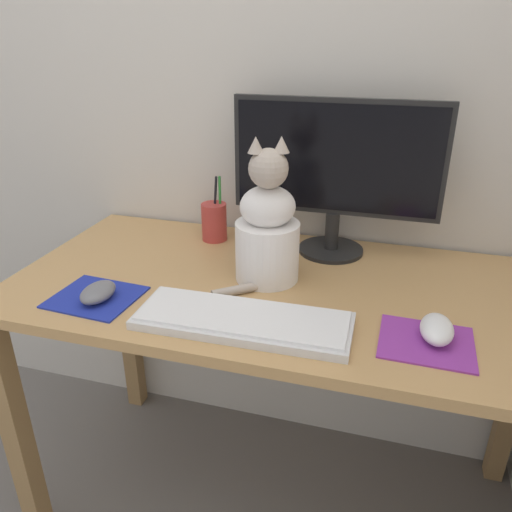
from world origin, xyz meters
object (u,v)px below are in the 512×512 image
object	(u,v)px
cat	(267,229)
pen_cup	(214,221)
computer_mouse_left	(98,292)
computer_mouse_right	(437,329)
keyboard	(243,320)
monitor	(336,169)

from	to	relation	value
cat	pen_cup	world-z (taller)	cat
computer_mouse_left	computer_mouse_right	size ratio (longest dim) A/B	0.94
cat	keyboard	bearing A→B (deg)	-107.14
monitor	keyboard	distance (m)	0.47
computer_mouse_left	cat	bearing A→B (deg)	32.25
cat	computer_mouse_left	bearing A→B (deg)	-166.77
keyboard	pen_cup	distance (m)	0.46
keyboard	pen_cup	bearing A→B (deg)	116.41
computer_mouse_left	pen_cup	world-z (taller)	pen_cup
monitor	keyboard	size ratio (longest dim) A/B	1.20
keyboard	computer_mouse_right	world-z (taller)	computer_mouse_right
computer_mouse_left	computer_mouse_right	distance (m)	0.70
monitor	pen_cup	size ratio (longest dim) A/B	2.86
monitor	cat	size ratio (longest dim) A/B	1.55
computer_mouse_left	cat	world-z (taller)	cat
keyboard	cat	size ratio (longest dim) A/B	1.29
computer_mouse_left	pen_cup	size ratio (longest dim) A/B	0.54
computer_mouse_right	pen_cup	distance (m)	0.68
monitor	computer_mouse_right	bearing A→B (deg)	-54.83
computer_mouse_left	computer_mouse_right	xyz separation A→B (m)	(0.70, 0.05, 0.00)
keyboard	computer_mouse_right	distance (m)	0.37
computer_mouse_right	cat	xyz separation A→B (m)	(-0.37, 0.16, 0.10)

